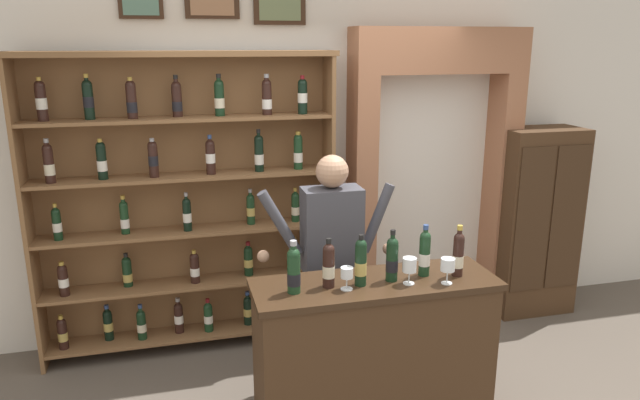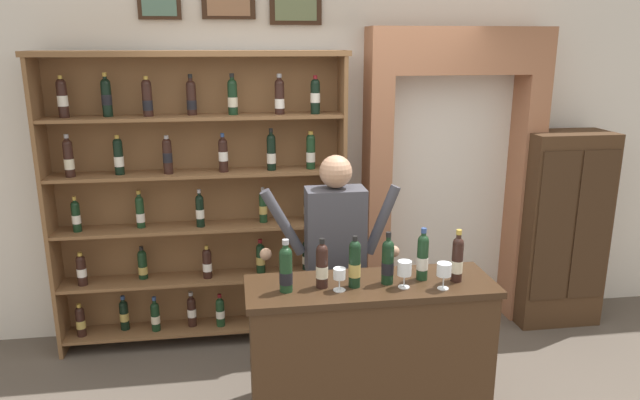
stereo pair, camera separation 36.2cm
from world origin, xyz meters
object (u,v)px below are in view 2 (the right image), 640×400
(tasting_bottle_prosecco, at_px, (286,269))
(tasting_bottle_riserva, at_px, (388,261))
(wine_glass_left, at_px, (444,270))
(tasting_bottle_rosso, at_px, (322,265))
(shopkeeper, at_px, (335,247))
(tasting_bottle_grappa, at_px, (355,263))
(side_cabinet, at_px, (559,229))
(wine_glass_spare, at_px, (404,269))
(wine_shelf, at_px, (200,195))
(tasting_bottle_bianco, at_px, (457,259))
(tasting_counter, at_px, (369,359))
(wine_glass_right, at_px, (339,275))
(tasting_bottle_vin_santo, at_px, (423,256))

(tasting_bottle_prosecco, height_order, tasting_bottle_riserva, tasting_bottle_riserva)
(wine_glass_left, bearing_deg, tasting_bottle_riserva, 157.17)
(tasting_bottle_rosso, bearing_deg, shopkeeper, 72.79)
(wine_glass_left, bearing_deg, tasting_bottle_grappa, 167.95)
(side_cabinet, distance_m, wine_glass_spare, 2.24)
(wine_glass_left, height_order, wine_glass_spare, wine_glass_spare)
(tasting_bottle_rosso, distance_m, wine_glass_spare, 0.47)
(tasting_bottle_riserva, height_order, wine_glass_left, tasting_bottle_riserva)
(wine_shelf, xyz_separation_m, tasting_bottle_prosecco, (0.54, -1.38, -0.09))
(tasting_bottle_bianco, relative_size, wine_glass_left, 2.04)
(tasting_counter, bearing_deg, tasting_bottle_riserva, -6.96)
(tasting_bottle_bianco, distance_m, wine_glass_left, 0.15)
(tasting_counter, distance_m, wine_glass_right, 0.62)
(tasting_bottle_riserva, relative_size, wine_glass_right, 2.35)
(tasting_bottle_bianco, height_order, wine_glass_spare, tasting_bottle_bianco)
(wine_glass_left, bearing_deg, wine_shelf, 133.95)
(wine_shelf, relative_size, wine_glass_spare, 14.27)
(tasting_counter, distance_m, tasting_bottle_riserva, 0.64)
(tasting_bottle_riserva, xyz_separation_m, tasting_bottle_vin_santo, (0.22, 0.03, 0.01))
(tasting_bottle_prosecco, height_order, wine_glass_spare, tasting_bottle_prosecco)
(side_cabinet, bearing_deg, tasting_bottle_bianco, -137.77)
(tasting_bottle_vin_santo, bearing_deg, tasting_bottle_grappa, -173.65)
(tasting_bottle_riserva, bearing_deg, wine_glass_spare, -42.37)
(tasting_bottle_grappa, height_order, wine_glass_left, tasting_bottle_grappa)
(shopkeeper, relative_size, tasting_bottle_prosecco, 5.33)
(wine_shelf, xyz_separation_m, tasting_bottle_grappa, (0.93, -1.38, -0.08))
(side_cabinet, relative_size, tasting_bottle_grappa, 5.36)
(wine_shelf, relative_size, side_cabinet, 1.39)
(tasting_bottle_grappa, bearing_deg, tasting_counter, 16.15)
(wine_glass_left, xyz_separation_m, wine_glass_right, (-0.59, 0.07, -0.02))
(side_cabinet, xyz_separation_m, wine_glass_left, (-1.55, -1.40, 0.27))
(tasting_bottle_rosso, height_order, wine_glass_spare, tasting_bottle_rosso)
(shopkeeper, relative_size, wine_glass_spare, 10.25)
(tasting_bottle_vin_santo, relative_size, wine_glass_left, 2.05)
(wine_shelf, bearing_deg, tasting_bottle_prosecco, -68.80)
(tasting_bottle_grappa, distance_m, wine_glass_left, 0.51)
(tasting_bottle_rosso, bearing_deg, tasting_bottle_bianco, -2.24)
(tasting_counter, bearing_deg, shopkeeper, 101.66)
(wine_shelf, xyz_separation_m, shopkeeper, (0.92, -0.79, -0.19))
(side_cabinet, bearing_deg, wine_shelf, 178.35)
(tasting_counter, relative_size, wine_glass_right, 10.97)
(tasting_bottle_riserva, xyz_separation_m, wine_glass_left, (0.30, -0.13, -0.02))
(tasting_bottle_bianco, relative_size, wine_glass_right, 2.38)
(tasting_bottle_grappa, xyz_separation_m, tasting_bottle_vin_santo, (0.42, 0.05, 0.00))
(tasting_bottle_grappa, bearing_deg, tasting_bottle_bianco, -0.89)
(tasting_bottle_vin_santo, distance_m, wine_glass_left, 0.17)
(tasting_bottle_rosso, bearing_deg, tasting_bottle_prosecco, -172.65)
(tasting_bottle_bianco, bearing_deg, tasting_bottle_prosecco, 179.76)
(tasting_bottle_riserva, bearing_deg, side_cabinet, 34.58)
(tasting_bottle_riserva, bearing_deg, tasting_bottle_rosso, 179.58)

